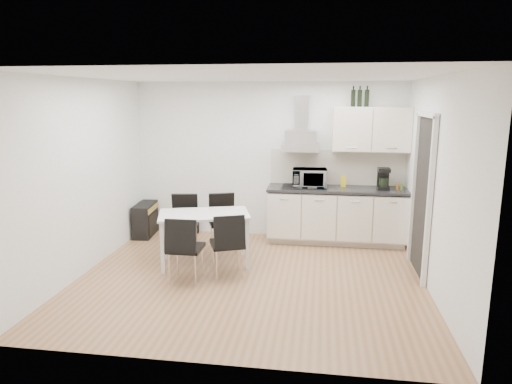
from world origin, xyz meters
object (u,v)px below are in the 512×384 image
Objects in this scene: kitchenette at (339,193)px; guitar_amp at (145,219)px; floor_speaker at (194,225)px; chair_far_left at (184,224)px; dining_table at (204,220)px; chair_near_left at (186,249)px; chair_near_right at (227,245)px; chair_far_right at (224,223)px.

kitchenette reaches higher than guitar_amp.
chair_far_left is at bearing -90.16° from floor_speaker.
kitchenette is 2.54m from chair_far_left.
kitchenette is 1.80× the size of dining_table.
dining_table is at bearing 125.74° from chair_far_left.
chair_near_left reaches higher than guitar_amp.
dining_table is 1.59× the size of chair_far_left.
chair_near_right is 3.27× the size of floor_speaker.
dining_table is 0.69m from chair_near_left.
kitchenette is 2.30m from chair_near_right.
chair_far_right is 1.05m from chair_near_right.
chair_near_left is 2.18m from floor_speaker.
kitchenette is 2.59m from floor_speaker.
floor_speaker is (-0.50, 2.10, -0.31)m from chair_near_left.
guitar_amp is 2.57× the size of floor_speaker.
chair_far_right is at bearing 60.20° from dining_table.
guitar_amp is at bearing 124.84° from chair_near_left.
guitar_amp is at bearing -41.99° from chair_far_right.
kitchenette reaches higher than chair_far_left.
floor_speaker is (0.79, 0.25, -0.14)m from guitar_amp.
kitchenette is 3.65× the size of guitar_amp.
dining_table is at bearing 114.50° from chair_near_right.
kitchenette reaches higher than chair_far_right.
chair_far_left is at bearing 113.83° from chair_near_right.
kitchenette is 2.86× the size of chair_far_right.
dining_table is at bearing 83.20° from chair_near_left.
dining_table is 5.19× the size of floor_speaker.
chair_near_right is at bearing 126.35° from chair_far_left.
floor_speaker is (-0.58, 1.45, -0.52)m from dining_table.
chair_far_left is (-0.45, 0.46, -0.22)m from dining_table.
floor_speaker is at bearing 95.25° from dining_table.
chair_far_right is 1.27m from chair_near_left.
chair_far_right is at bearing -26.77° from guitar_amp.
dining_table is 1.65m from floor_speaker.
chair_far_right and chair_near_left have the same top height.
chair_far_right is at bearing -57.16° from floor_speaker.
dining_table is 1.59× the size of chair_far_right.
chair_near_left is (-0.08, -0.65, -0.22)m from dining_table.
chair_far_left and chair_near_left have the same top height.
guitar_amp is (-1.78, 1.61, -0.16)m from chair_near_right.
chair_near_right is 2.13m from floor_speaker.
chair_near_right is (0.27, -1.01, 0.00)m from chair_far_right.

